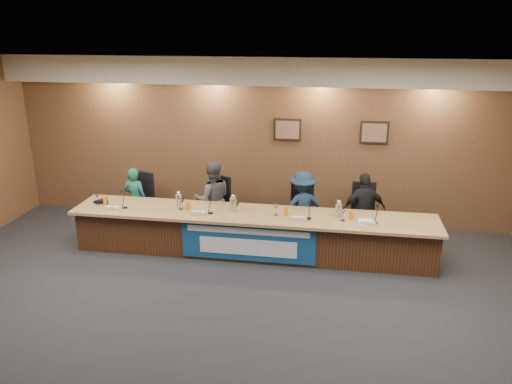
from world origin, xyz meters
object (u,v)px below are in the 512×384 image
dais_body (252,234)px  carafe_left (179,201)px  panelist_a (135,199)px  office_chair_c (303,214)px  panelist_d (364,210)px  office_chair_a (138,204)px  speakerphone (103,201)px  carafe_right (339,210)px  office_chair_b (214,209)px  office_chair_d (363,218)px  banner (248,242)px  carafe_mid (233,205)px  panelist_b (213,199)px  panelist_c (302,207)px

dais_body → carafe_left: 1.37m
panelist_a → office_chair_c: 3.14m
panelist_d → office_chair_c: panelist_d is taller
office_chair_a → speakerphone: (-0.34, -0.71, 0.30)m
dais_body → panelist_d: panelist_d is taller
office_chair_c → carafe_right: size_ratio=2.09×
panelist_a → office_chair_c: (3.14, 0.10, -0.14)m
dais_body → office_chair_a: dais_body is taller
carafe_left → office_chair_a: bearing=144.4°
panelist_a → office_chair_b: 1.51m
office_chair_a → office_chair_b: bearing=24.1°
panelist_a → office_chair_a: (0.00, 0.10, -0.14)m
dais_body → office_chair_d: (1.86, 0.74, 0.13)m
dais_body → speakerphone: 2.72m
banner → office_chair_a: bearing=153.7°
office_chair_c → speakerphone: 3.56m
dais_body → carafe_right: (1.42, 0.02, 0.51)m
carafe_left → speakerphone: carafe_left is taller
office_chair_b → carafe_left: bearing=-93.5°
panelist_d → speakerphone: size_ratio=4.15×
carafe_right → speakerphone: carafe_right is taller
banner → office_chair_a: 2.62m
banner → carafe_mid: size_ratio=8.99×
panelist_b → office_chair_b: 0.25m
carafe_mid → carafe_right: carafe_mid is taller
panelist_c → speakerphone: bearing=-10.9°
office_chair_a → speakerphone: size_ratio=1.50×
carafe_left → carafe_mid: carafe_left is taller
dais_body → panelist_d: bearing=19.1°
dais_body → carafe_right: carafe_right is taller
banner → panelist_c: panelist_c is taller
office_chair_b → panelist_b: bearing=-65.5°
office_chair_d → carafe_mid: (-2.17, -0.78, 0.39)m
panelist_b → speakerphone: size_ratio=4.42×
panelist_d → office_chair_b: bearing=-19.4°
speakerphone → office_chair_d: bearing=8.9°
panelist_a → office_chair_c: panelist_a is taller
carafe_left → carafe_mid: 0.95m
office_chair_c → carafe_left: bearing=-167.8°
panelist_d → carafe_mid: panelist_d is taller
office_chair_a → panelist_a: bearing=-65.9°
dais_body → office_chair_d: bearing=21.8°
carafe_left → office_chair_d: bearing=14.0°
panelist_d → office_chair_c: size_ratio=2.77×
panelist_a → panelist_c: (3.14, 0.00, 0.04)m
carafe_left → speakerphone: (-1.43, 0.06, -0.10)m
office_chair_d → carafe_mid: size_ratio=1.96×
panelist_c → panelist_d: size_ratio=0.98×
speakerphone → panelist_a: bearing=60.9°
panelist_c → panelist_d: panelist_d is taller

